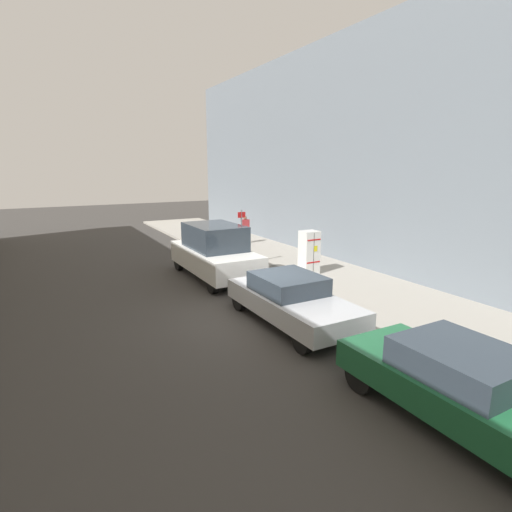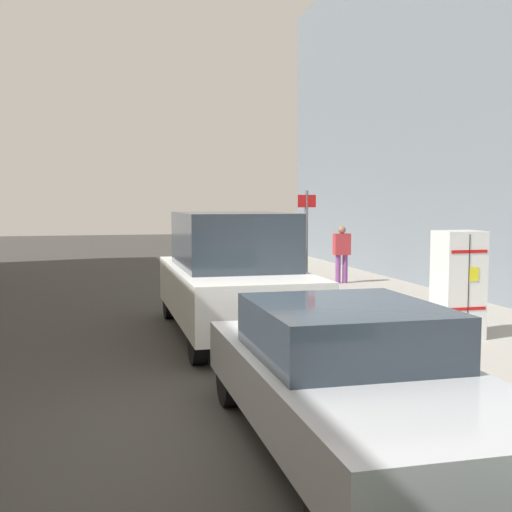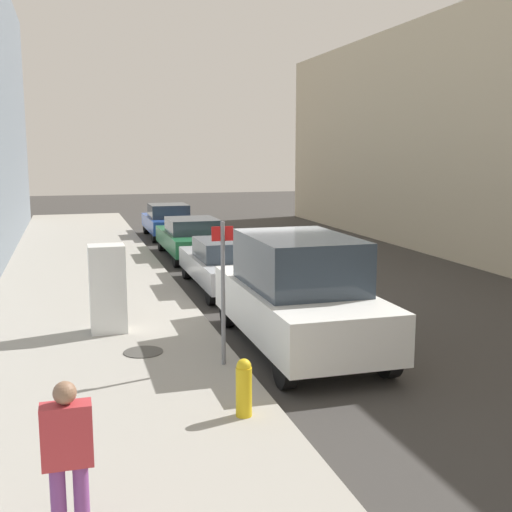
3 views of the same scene
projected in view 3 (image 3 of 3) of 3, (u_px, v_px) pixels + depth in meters
ground_plane at (268, 294)px, 16.65m from camera, size 80.00×80.00×0.00m
sidewalk_slab at (90, 303)px, 15.40m from camera, size 4.68×44.00×0.13m
discarded_refrigerator at (108, 289)px, 12.60m from camera, size 0.70×0.60×1.74m
manhole_cover at (143, 352)px, 11.41m from camera, size 0.70×0.70×0.02m
street_sign_post at (223, 285)px, 10.57m from camera, size 0.36×0.07×2.41m
fire_hydrant at (244, 387)px, 8.62m from camera, size 0.22×0.22×0.80m
pedestrian_walking_far at (68, 453)px, 5.72m from camera, size 0.45×0.22×1.55m
parked_van_white at (298, 293)px, 11.91m from camera, size 2.05×4.93×2.15m
parked_sedan_silver at (228, 263)px, 17.12m from camera, size 1.89×4.50×1.37m
parked_sedan_green at (192, 237)px, 22.17m from camera, size 1.86×4.67×1.39m
parked_hatchback_blue at (168, 220)px, 27.35m from camera, size 1.78×4.17×1.44m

